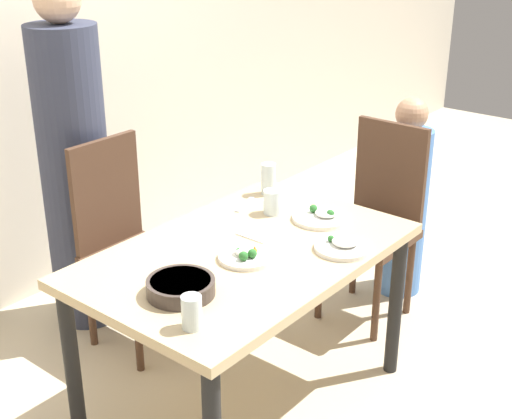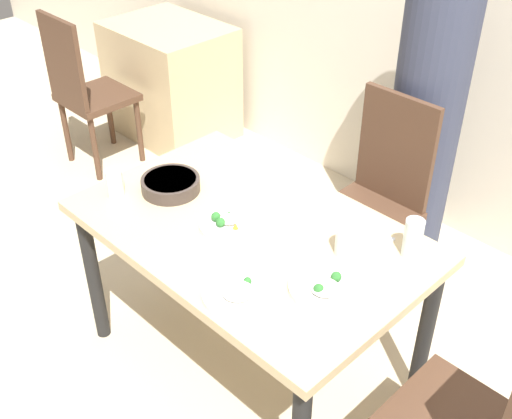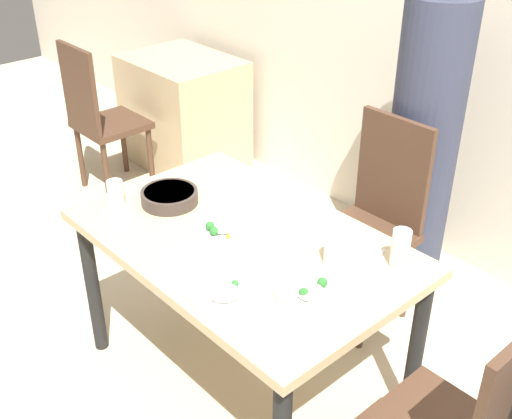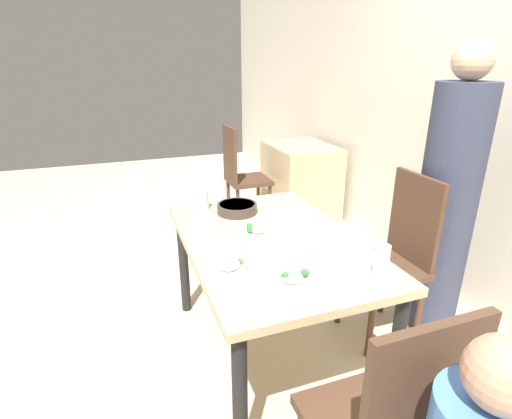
# 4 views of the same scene
# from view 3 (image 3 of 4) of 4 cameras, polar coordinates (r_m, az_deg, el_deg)

# --- Properties ---
(ground_plane) EXTENTS (10.00, 10.00, 0.00)m
(ground_plane) POSITION_cam_3_polar(r_m,az_deg,el_deg) (2.90, -1.03, -14.68)
(ground_plane) COLOR beige
(wall_back) EXTENTS (10.00, 0.06, 2.70)m
(wall_back) POSITION_cam_3_polar(r_m,az_deg,el_deg) (3.32, 19.71, 16.51)
(wall_back) COLOR beige
(wall_back) RESTS_ON ground_plane
(dining_table) EXTENTS (1.31, 0.84, 0.73)m
(dining_table) POSITION_cam_3_polar(r_m,az_deg,el_deg) (2.49, -1.17, -4.17)
(dining_table) COLOR tan
(dining_table) RESTS_ON ground_plane
(chair_adult_spot) EXTENTS (0.40, 0.40, 0.99)m
(chair_adult_spot) POSITION_cam_3_polar(r_m,az_deg,el_deg) (3.00, 10.43, -0.67)
(chair_adult_spot) COLOR #4C3323
(chair_adult_spot) RESTS_ON ground_plane
(person_adult) EXTENTS (0.33, 0.33, 1.69)m
(person_adult) POSITION_cam_3_polar(r_m,az_deg,el_deg) (3.13, 14.64, 5.48)
(person_adult) COLOR #33384C
(person_adult) RESTS_ON ground_plane
(bowl_curry) EXTENTS (0.24, 0.24, 0.06)m
(bowl_curry) POSITION_cam_3_polar(r_m,az_deg,el_deg) (2.67, -7.70, 1.16)
(bowl_curry) COLOR #3D332D
(bowl_curry) RESTS_ON dining_table
(plate_rice_adult) EXTENTS (0.22, 0.22, 0.05)m
(plate_rice_adult) POSITION_cam_3_polar(r_m,az_deg,el_deg) (2.13, -2.96, -7.60)
(plate_rice_adult) COLOR white
(plate_rice_adult) RESTS_ON dining_table
(plate_rice_child) EXTENTS (0.21, 0.21, 0.05)m
(plate_rice_child) POSITION_cam_3_polar(r_m,az_deg,el_deg) (2.44, -3.15, -2.06)
(plate_rice_child) COLOR white
(plate_rice_child) RESTS_ON dining_table
(plate_noodles) EXTENTS (0.24, 0.24, 0.05)m
(plate_noodles) POSITION_cam_3_polar(r_m,az_deg,el_deg) (2.14, 4.85, -7.33)
(plate_noodles) COLOR white
(plate_noodles) RESTS_ON dining_table
(glass_water_tall) EXTENTS (0.07, 0.07, 0.11)m
(glass_water_tall) POSITION_cam_3_polar(r_m,az_deg,el_deg) (2.68, -12.37, 1.40)
(glass_water_tall) COLOR silver
(glass_water_tall) RESTS_ON dining_table
(glass_water_short) EXTENTS (0.07, 0.07, 0.15)m
(glass_water_short) POSITION_cam_3_polar(r_m,az_deg,el_deg) (2.30, 12.73, -3.40)
(glass_water_short) COLOR silver
(glass_water_short) RESTS_ON dining_table
(glass_water_center) EXTENTS (0.08, 0.08, 0.11)m
(glass_water_center) POSITION_cam_3_polar(r_m,az_deg,el_deg) (2.29, 7.06, -3.61)
(glass_water_center) COLOR silver
(glass_water_center) RESTS_ON dining_table
(napkin_folded) EXTENTS (0.14, 0.14, 0.01)m
(napkin_folded) POSITION_cam_3_polar(r_m,az_deg,el_deg) (2.37, 2.05, -3.48)
(napkin_folded) COLOR white
(napkin_folded) RESTS_ON dining_table
(fork_steel) EXTENTS (0.18, 0.07, 0.01)m
(fork_steel) POSITION_cam_3_polar(r_m,az_deg,el_deg) (2.42, 9.31, -3.16)
(fork_steel) COLOR silver
(fork_steel) RESTS_ON dining_table
(background_table) EXTENTS (0.77, 0.60, 0.76)m
(background_table) POSITION_cam_3_polar(r_m,az_deg,el_deg) (4.54, -6.42, 8.60)
(background_table) COLOR tan
(background_table) RESTS_ON ground_plane
(chair_background) EXTENTS (0.40, 0.40, 0.99)m
(chair_background) POSITION_cam_3_polar(r_m,az_deg,el_deg) (4.17, -13.74, 8.08)
(chair_background) COLOR #4C3323
(chair_background) RESTS_ON ground_plane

